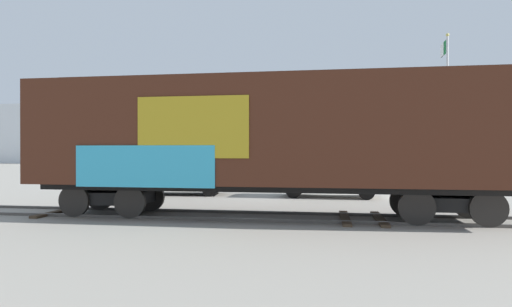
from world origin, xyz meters
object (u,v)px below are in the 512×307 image
flagpole (446,90)px  parked_car_black (175,175)px  parked_car_white (329,177)px  freight_car (269,135)px

flagpole → parked_car_black: 14.95m
flagpole → parked_car_white: size_ratio=1.94×
flagpole → freight_car: bearing=-120.3°
parked_car_black → parked_car_white: 6.68m
flagpole → parked_car_white: 9.80m
parked_car_white → freight_car: bearing=-103.5°
freight_car → parked_car_black: bearing=132.6°
freight_car → parked_car_white: freight_car is taller
parked_car_black → freight_car: bearing=-47.4°
freight_car → parked_car_black: (-5.22, 5.68, -1.49)m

